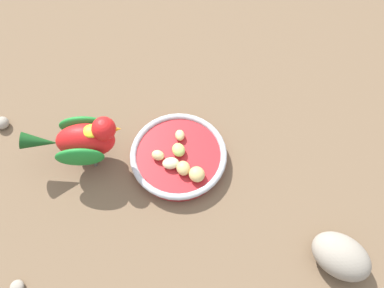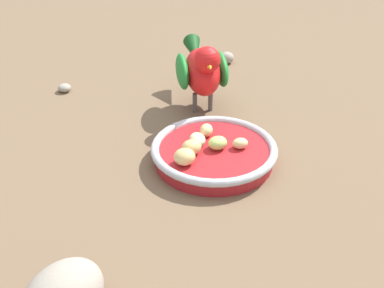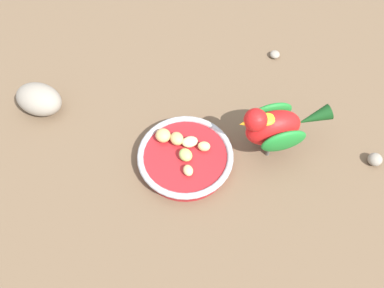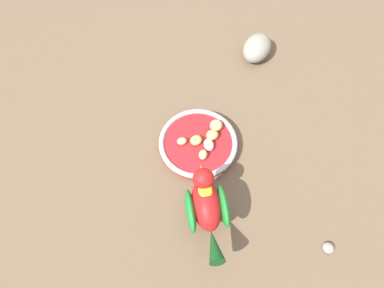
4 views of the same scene
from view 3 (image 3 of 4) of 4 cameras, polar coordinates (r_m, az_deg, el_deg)
ground_plane at (r=0.81m, az=-0.18°, el=-3.00°), size 4.00×4.00×0.00m
feeding_bowl at (r=0.80m, az=-0.97°, el=-1.95°), size 0.20×0.20×0.03m
apple_piece_0 at (r=0.78m, az=-0.92°, el=-1.47°), size 0.04×0.04×0.02m
apple_piece_1 at (r=0.79m, az=1.77°, el=-0.35°), size 0.03×0.02×0.02m
apple_piece_2 at (r=0.76m, az=-0.33°, el=-3.91°), size 0.03×0.03×0.02m
apple_piece_3 at (r=0.80m, az=-0.32°, el=0.32°), size 0.04×0.04×0.02m
apple_piece_4 at (r=0.80m, az=-4.25°, el=1.26°), size 0.04×0.04×0.02m
apple_piece_5 at (r=0.80m, az=-2.24°, el=0.79°), size 0.04×0.04×0.02m
parrot at (r=0.78m, az=12.04°, el=2.58°), size 0.19×0.12×0.14m
rock_large at (r=0.93m, az=-21.44°, el=6.10°), size 0.12×0.10×0.07m
pebble_0 at (r=0.88m, az=25.14°, el=-2.05°), size 0.03×0.03×0.02m
pebble_1 at (r=1.02m, az=11.99°, el=12.67°), size 0.02×0.03×0.02m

